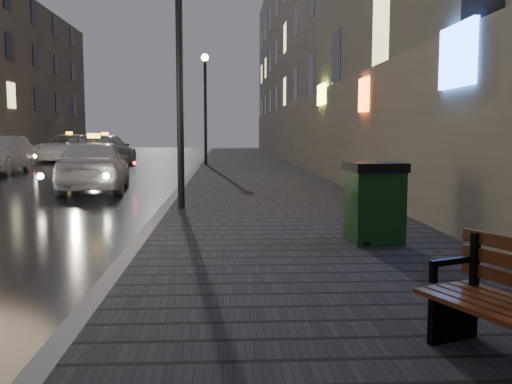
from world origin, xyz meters
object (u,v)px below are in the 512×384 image
at_px(lamp_far, 205,95).
at_px(taxi_mid, 105,151).
at_px(taxi_near, 95,165).
at_px(trash_bin, 374,202).
at_px(taxi_far, 70,148).
at_px(lamp_near, 179,42).

xyz_separation_m(lamp_far, taxi_mid, (-5.05, 1.25, -2.70)).
bearing_deg(taxi_near, lamp_far, -110.75).
relative_size(trash_bin, taxi_far, 0.20).
bearing_deg(taxi_far, taxi_mid, -53.45).
height_order(lamp_near, lamp_far, same).
bearing_deg(trash_bin, taxi_far, 108.72).
xyz_separation_m(lamp_far, taxi_near, (-2.86, -11.00, -2.72)).
xyz_separation_m(lamp_far, taxi_far, (-8.15, 6.29, -2.69)).
xyz_separation_m(taxi_near, taxi_far, (-5.29, 17.30, 0.03)).
distance_m(taxi_near, taxi_mid, 12.44).
bearing_deg(taxi_mid, trash_bin, 114.23).
distance_m(lamp_near, taxi_near, 6.37).
relative_size(lamp_far, taxi_mid, 0.98).
relative_size(lamp_far, taxi_far, 0.91).
height_order(trash_bin, taxi_far, taxi_far).
relative_size(lamp_near, taxi_far, 0.91).
bearing_deg(taxi_far, trash_bin, -61.86).
relative_size(lamp_near, lamp_far, 1.00).
relative_size(lamp_near, taxi_near, 1.17).
bearing_deg(lamp_near, trash_bin, -51.93).
distance_m(lamp_far, taxi_far, 10.64).
bearing_deg(lamp_near, taxi_mid, 106.32).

